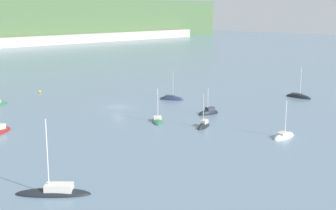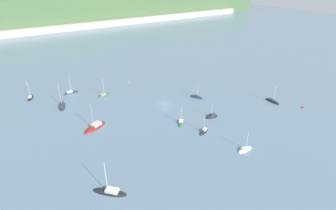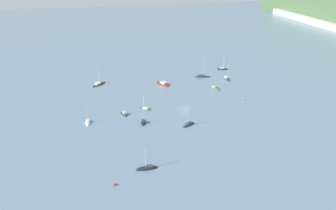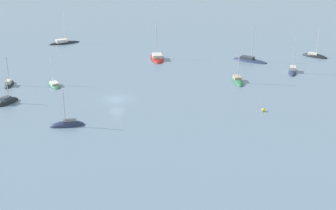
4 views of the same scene
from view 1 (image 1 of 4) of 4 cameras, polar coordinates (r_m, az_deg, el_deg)
name	(u,v)px [view 1 (image 1 of 4)]	position (r m, az deg, el deg)	size (l,w,h in m)	color
ground_plane	(118,107)	(97.52, -6.11, -0.24)	(600.00, 600.00, 0.00)	slate
sailboat_0	(172,99)	(104.77, 0.43, 0.70)	(4.19, 5.62, 7.16)	#232D4C
sailboat_1	(204,126)	(80.75, 4.36, -2.61)	(4.82, 2.81, 6.62)	black
sailboat_2	(158,121)	(84.33, -1.26, -2.00)	(5.33, 5.59, 6.71)	#2D6647
sailboat_4	(298,97)	(111.30, 15.61, 0.91)	(1.92, 6.44, 7.75)	black
sailboat_6	(54,193)	(53.64, -13.73, -10.38)	(7.40, 7.56, 9.12)	black
sailboat_9	(284,137)	(76.21, 13.93, -3.83)	(5.23, 1.75, 6.72)	white
sailboat_11	(209,114)	(90.75, 4.97, -1.04)	(4.84, 2.58, 6.04)	black
mooring_buoy_1	(40,92)	(117.55, -15.37, 1.59)	(0.58, 0.58, 0.58)	yellow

